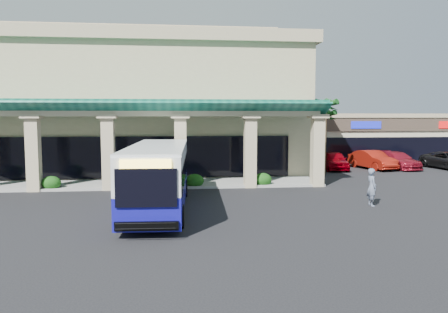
{
  "coord_description": "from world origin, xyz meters",
  "views": [
    {
      "loc": [
        -3.28,
        -22.63,
        4.61
      ],
      "look_at": [
        -0.4,
        3.46,
        2.2
      ],
      "focal_mm": 35.0,
      "sensor_mm": 36.0,
      "label": 1
    }
  ],
  "objects": [
    {
      "name": "main_building",
      "position": [
        -8.0,
        16.0,
        5.67
      ],
      "size": [
        30.8,
        14.8,
        11.35
      ],
      "primitive_type": null,
      "color": "#BEB187",
      "rests_on": "ground"
    },
    {
      "name": "arcade",
      "position": [
        -8.0,
        6.8,
        2.85
      ],
      "size": [
        30.0,
        6.2,
        5.7
      ],
      "primitive_type": null,
      "color": "#0F5A48",
      "rests_on": "ground"
    },
    {
      "name": "car_silver",
      "position": [
        10.37,
        13.77,
        0.81
      ],
      "size": [
        2.61,
        5.0,
        1.62
      ],
      "primitive_type": "imported",
      "rotation": [
        0.0,
        0.0,
        -0.15
      ],
      "color": "#85000A",
      "rests_on": "ground"
    },
    {
      "name": "palm_1",
      "position": [
        9.5,
        14.0,
        2.9
      ],
      "size": [
        2.4,
        2.4,
        5.8
      ],
      "primitive_type": null,
      "color": "#103D12",
      "rests_on": "ground"
    },
    {
      "name": "ground",
      "position": [
        0.0,
        0.0,
        0.0
      ],
      "size": [
        110.0,
        110.0,
        0.0
      ],
      "primitive_type": "plane",
      "color": "black"
    },
    {
      "name": "transit_bus",
      "position": [
        -4.15,
        -1.0,
        1.6
      ],
      "size": [
        3.18,
        11.6,
        3.21
      ],
      "primitive_type": null,
      "rotation": [
        0.0,
        0.0,
        -0.04
      ],
      "color": "#131196",
      "rests_on": "ground"
    },
    {
      "name": "broadleaf_tree",
      "position": [
        7.5,
        19.0,
        2.41
      ],
      "size": [
        2.6,
        2.6,
        4.81
      ],
      "primitive_type": null,
      "color": "#15430F",
      "rests_on": "ground"
    },
    {
      "name": "car_white",
      "position": [
        13.89,
        13.85,
        0.82
      ],
      "size": [
        2.79,
        5.22,
        1.63
      ],
      "primitive_type": "imported",
      "rotation": [
        0.0,
        0.0,
        0.23
      ],
      "color": "maroon",
      "rests_on": "ground"
    },
    {
      "name": "palm_0",
      "position": [
        8.5,
        11.0,
        3.3
      ],
      "size": [
        2.4,
        2.4,
        6.6
      ],
      "primitive_type": null,
      "color": "#103D12",
      "rests_on": "ground"
    },
    {
      "name": "pedestrian",
      "position": [
        6.75,
        -1.33,
        0.98
      ],
      "size": [
        0.47,
        0.71,
        1.95
      ],
      "primitive_type": "imported",
      "rotation": [
        0.0,
        0.0,
        1.57
      ],
      "color": "slate",
      "rests_on": "ground"
    },
    {
      "name": "car_red",
      "position": [
        16.18,
        13.83,
        0.74
      ],
      "size": [
        2.76,
        5.37,
        1.49
      ],
      "primitive_type": "imported",
      "rotation": [
        0.0,
        0.0,
        0.14
      ],
      "color": "maroon",
      "rests_on": "ground"
    },
    {
      "name": "strip_mall",
      "position": [
        18.0,
        24.0,
        2.45
      ],
      "size": [
        22.5,
        12.5,
        4.9
      ],
      "primitive_type": null,
      "color": "beige",
      "rests_on": "ground"
    }
  ]
}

